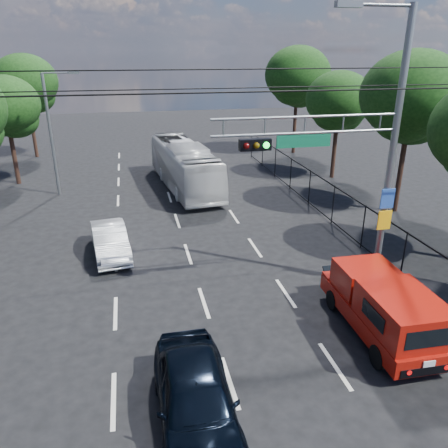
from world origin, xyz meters
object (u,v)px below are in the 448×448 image
object	(u,v)px
navy_hatchback	(196,399)
white_van	(110,241)
red_pickup	(383,306)
signal_mast	(360,146)
white_bus	(184,165)

from	to	relation	value
navy_hatchback	white_van	distance (m)	10.08
navy_hatchback	white_van	size ratio (longest dim) A/B	1.15
red_pickup	white_van	bearing A→B (deg)	137.44
signal_mast	navy_hatchback	xyz separation A→B (m)	(-6.36, -5.19, -4.48)
signal_mast	white_bus	distance (m)	14.96
signal_mast	white_van	bearing A→B (deg)	151.30
red_pickup	signal_mast	bearing A→B (deg)	84.34
signal_mast	white_bus	world-z (taller)	signal_mast
white_bus	white_van	distance (m)	10.24
red_pickup	white_van	size ratio (longest dim) A/B	1.29
signal_mast	navy_hatchback	size ratio (longest dim) A/B	2.11
navy_hatchback	white_van	xyz separation A→B (m)	(-2.15, 9.85, -0.12)
white_bus	signal_mast	bearing A→B (deg)	-79.90
navy_hatchback	white_van	bearing A→B (deg)	102.78
navy_hatchback	red_pickup	bearing A→B (deg)	21.16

